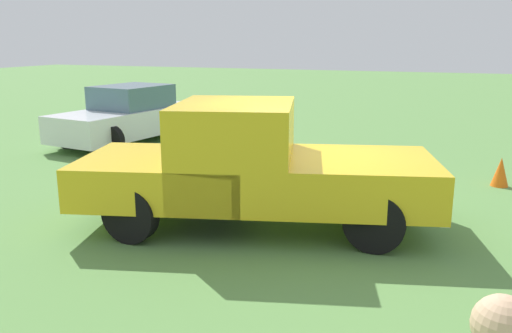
% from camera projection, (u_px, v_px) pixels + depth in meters
% --- Properties ---
extents(ground_plane, '(80.00, 80.00, 0.00)m').
position_uv_depth(ground_plane, '(302.00, 221.00, 8.04)').
color(ground_plane, '#5B8C47').
extents(pickup_truck, '(5.40, 3.23, 1.82)m').
position_uv_depth(pickup_truck, '(247.00, 163.00, 7.63)').
color(pickup_truck, black).
rests_on(pickup_truck, ground_plane).
extents(sedan_near, '(2.54, 4.45, 1.50)m').
position_uv_depth(sedan_near, '(129.00, 116.00, 14.08)').
color(sedan_near, black).
rests_on(sedan_near, ground_plane).
extents(traffic_cone, '(0.32, 0.32, 0.55)m').
position_uv_depth(traffic_cone, '(500.00, 172.00, 9.88)').
color(traffic_cone, orange).
rests_on(traffic_cone, ground_plane).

